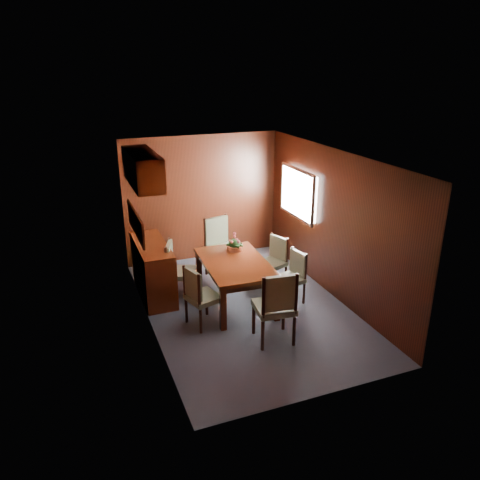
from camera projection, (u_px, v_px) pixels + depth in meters
name	position (u px, v px, depth m)	size (l,w,h in m)	color
ground	(246.00, 308.00, 7.39)	(4.50, 4.50, 0.00)	#3C4453
room_shell	(232.00, 204.00, 7.06)	(3.06, 4.52, 2.41)	black
sideboard	(153.00, 269.00, 7.67)	(0.48, 1.40, 0.90)	#371306
dining_table	(235.00, 268.00, 7.32)	(1.03, 1.58, 0.72)	#371306
chair_left_near	(199.00, 294.00, 6.72)	(0.53, 0.54, 0.93)	black
chair_left_far	(177.00, 268.00, 7.50)	(0.58, 0.59, 0.98)	black
chair_right_near	(293.00, 274.00, 7.45)	(0.45, 0.47, 0.86)	black
chair_right_far	(274.00, 258.00, 8.02)	(0.52, 0.53, 0.87)	black
chair_head	(276.00, 304.00, 6.26)	(0.57, 0.55, 1.08)	black
chair_foot	(220.00, 243.00, 8.37)	(0.62, 0.60, 1.08)	black
flower_centerpiece	(235.00, 243.00, 7.69)	(0.28, 0.28, 0.28)	#A45432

